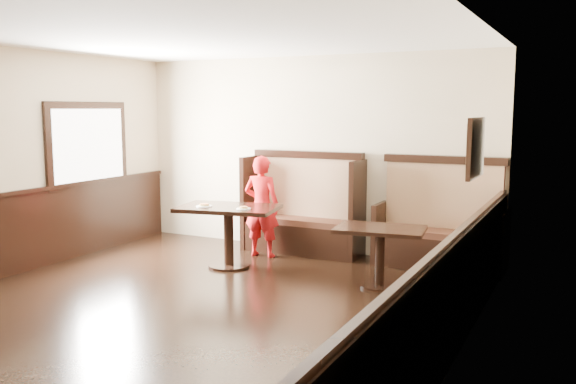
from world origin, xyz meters
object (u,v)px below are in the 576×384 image
Objects in this scene: booth_neighbor at (440,231)px; table_neighbor at (380,242)px; child at (262,206)px; table_main at (229,220)px; booth_main at (304,216)px.

booth_neighbor is 1.52× the size of table_neighbor.
child is (-2.35, -0.51, 0.23)m from booth_neighbor.
child reaches higher than table_main.
table_neighbor is (1.53, -1.19, -0.00)m from booth_main.
booth_main is 1.32m from table_main.
table_main is 0.71m from child.
table_main is at bearing 76.51° from child.
child is at bearing -167.73° from booth_neighbor.
table_main reaches higher than table_neighbor.
table_neighbor is 0.77× the size of child.
booth_main is 1.06× the size of booth_neighbor.
booth_neighbor is 1.17× the size of child.
table_main is at bearing -112.81° from booth_main.
booth_neighbor is at bearing 14.99° from table_main.
table_main is at bearing -153.79° from booth_neighbor.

